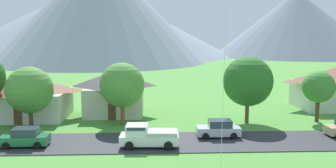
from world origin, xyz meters
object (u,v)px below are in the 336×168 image
Objects in this scene: tree_center at (248,81)px; tree_right_of_center at (319,87)px; house_right_center at (115,92)px; parked_car_silver_mid_east at (219,129)px; tree_left_of_center at (122,85)px; house_rightmost at (28,97)px; tree_near_right at (29,90)px; house_leftmost at (334,87)px; pickup_truck_white_west_side at (148,136)px; parked_car_green_west_end at (25,138)px.

tree_right_of_center is at bearing 1.49° from tree_center.
house_right_center is 16.45m from tree_center.
tree_left_of_center is at bearing 151.47° from parked_car_silver_mid_east.
house_rightmost is at bearing -171.26° from house_right_center.
house_right_center is 1.28× the size of tree_right_of_center.
tree_near_right is 1.58× the size of parked_car_silver_mid_east.
tree_near_right is (-23.60, -1.67, -0.57)m from tree_center.
tree_right_of_center is 31.87m from tree_near_right.
pickup_truck_white_west_side is at bearing -146.99° from house_leftmost.
pickup_truck_white_west_side is (-25.08, -16.29, -1.80)m from house_leftmost.
tree_right_of_center is (-5.72, -7.56, 1.19)m from house_leftmost.
tree_near_right is 20.04m from parked_car_silver_mid_east.
house_leftmost is 1.38× the size of house_right_center.
tree_center is at bearing 4.04° from tree_near_right.
tree_left_of_center is 11.64m from parked_car_green_west_end.
house_leftmost is 29.16m from tree_left_of_center.
house_leftmost is 38.72m from tree_near_right.
house_leftmost reaches higher than pickup_truck_white_west_side.
tree_left_of_center is 1.65× the size of parked_car_green_west_end.
house_leftmost is at bearing 36.55° from parked_car_silver_mid_east.
tree_center is at bearing 53.30° from parked_car_silver_mid_east.
house_leftmost is at bearing 29.17° from tree_center.
tree_near_right is at bearing 103.28° from parked_car_green_west_end.
house_leftmost is at bearing 33.01° from pickup_truck_white_west_side.
house_rightmost is at bearing 171.62° from tree_center.
tree_right_of_center is 1.40× the size of parked_car_silver_mid_east.
parked_car_silver_mid_east is at bearing 7.10° from parked_car_green_west_end.
parked_car_green_west_end is (3.49, -11.70, -1.70)m from house_rightmost.
tree_center reaches higher than house_right_center.
tree_left_of_center is (-27.95, -8.17, 1.64)m from house_leftmost.
tree_near_right reaches higher than tree_right_of_center.
house_right_center reaches higher than parked_car_green_west_end.
parked_car_green_west_end is at bearing -76.72° from tree_near_right.
house_right_center is at bearing 167.78° from tree_right_of_center.
parked_car_silver_mid_east is (9.76, -5.31, -3.63)m from tree_left_of_center.
house_rightmost is at bearing 139.65° from pickup_truck_white_west_side.
house_leftmost is at bearing 52.91° from tree_right_of_center.
tree_right_of_center is at bearing 24.27° from pickup_truck_white_west_side.
tree_near_right reaches higher than house_rightmost.
house_right_center is 1.80× the size of parked_car_green_west_end.
house_right_center is at bearing 107.20° from pickup_truck_white_west_side.
pickup_truck_white_west_side reaches higher than parked_car_silver_mid_east.
tree_left_of_center is 1.65× the size of parked_car_silver_mid_east.
pickup_truck_white_west_side is at bearing -40.35° from house_rightmost.
tree_right_of_center is (8.21, 0.21, -0.72)m from tree_center.
tree_center is at bearing -19.07° from house_right_center.
tree_near_right reaches higher than parked_car_green_west_end.
house_leftmost is at bearing 14.13° from tree_near_right.
tree_left_of_center is 11.69m from parked_car_silver_mid_east.
tree_right_of_center is at bearing -6.01° from house_rightmost.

